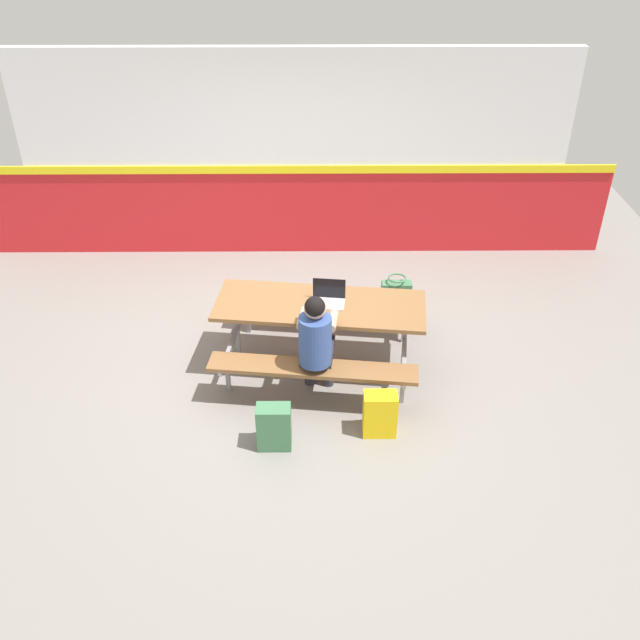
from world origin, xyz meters
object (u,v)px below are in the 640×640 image
laptop_silver (328,298)px  backpack_dark (380,414)px  student_nearer (316,339)px  satchel_spare (274,427)px  picnic_table_main (320,318)px  tote_bag_bright (396,295)px

laptop_silver → backpack_dark: laptop_silver is taller
student_nearer → backpack_dark: 0.89m
laptop_silver → satchel_spare: (-0.50, -1.22, -0.57)m
picnic_table_main → backpack_dark: size_ratio=4.84×
laptop_silver → backpack_dark: 1.28m
backpack_dark → tote_bag_bright: (0.35, 2.08, -0.02)m
satchel_spare → tote_bag_bright: bearing=60.0°
picnic_table_main → satchel_spare: 1.31m
backpack_dark → tote_bag_bright: backpack_dark is taller
backpack_dark → tote_bag_bright: size_ratio=1.02×
picnic_table_main → student_nearer: 0.57m
student_nearer → satchel_spare: 0.88m
backpack_dark → picnic_table_main: bearing=117.2°
student_nearer → tote_bag_bright: (0.92, 1.61, -0.51)m
tote_bag_bright → student_nearer: bearing=-119.8°
laptop_silver → backpack_dark: (0.45, -1.05, -0.57)m
picnic_table_main → student_nearer: student_nearer is taller
picnic_table_main → laptop_silver: laptop_silver is taller
backpack_dark → tote_bag_bright: 2.11m
satchel_spare → student_nearer: bearing=59.5°
student_nearer → tote_bag_bright: student_nearer is taller
laptop_silver → satchel_spare: size_ratio=0.78×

